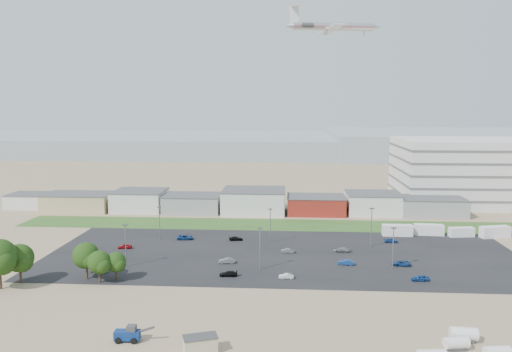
# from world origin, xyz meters

# --- Properties ---
(ground) EXTENTS (700.00, 700.00, 0.00)m
(ground) POSITION_xyz_m (0.00, 0.00, 0.00)
(ground) COLOR #8E775A
(ground) RESTS_ON ground
(parking_lot) EXTENTS (120.00, 50.00, 0.01)m
(parking_lot) POSITION_xyz_m (5.00, 20.00, 0.01)
(parking_lot) COLOR black
(parking_lot) RESTS_ON ground
(grass_strip) EXTENTS (160.00, 16.00, 0.02)m
(grass_strip) POSITION_xyz_m (0.00, 52.00, 0.01)
(grass_strip) COLOR #234D1D
(grass_strip) RESTS_ON ground
(hills_backdrop) EXTENTS (700.00, 200.00, 9.00)m
(hills_backdrop) POSITION_xyz_m (40.00, 315.00, 4.50)
(hills_backdrop) COLOR gray
(hills_backdrop) RESTS_ON ground
(building_row) EXTENTS (170.00, 20.00, 8.00)m
(building_row) POSITION_xyz_m (-17.00, 71.00, 4.00)
(building_row) COLOR silver
(building_row) RESTS_ON ground
(parking_garage) EXTENTS (80.00, 40.00, 25.00)m
(parking_garage) POSITION_xyz_m (90.00, 95.00, 12.50)
(parking_garage) COLOR silver
(parking_garage) RESTS_ON ground
(portable_shed) EXTENTS (5.86, 4.33, 2.64)m
(portable_shed) POSITION_xyz_m (-7.02, -32.69, 1.32)
(portable_shed) COLOR #BCB68E
(portable_shed) RESTS_ON ground
(telehandler) EXTENTS (6.58, 2.39, 2.71)m
(telehandler) POSITION_xyz_m (-19.40, -29.86, 1.36)
(telehandler) COLOR navy
(telehandler) RESTS_ON ground
(storage_tank_nw) EXTENTS (3.96, 2.43, 2.23)m
(storage_tank_nw) POSITION_xyz_m (32.55, -29.23, 1.11)
(storage_tank_nw) COLOR silver
(storage_tank_nw) RESTS_ON ground
(storage_tank_ne) EXTENTS (4.39, 2.47, 2.53)m
(storage_tank_ne) POSITION_xyz_m (34.66, -26.25, 1.27)
(storage_tank_ne) COLOR silver
(storage_tank_ne) RESTS_ON ground
(storage_tank_se) EXTENTS (3.93, 2.32, 2.24)m
(storage_tank_se) POSITION_xyz_m (37.66, -31.91, 1.12)
(storage_tank_se) COLOR silver
(storage_tank_se) RESTS_ON ground
(box_trailer_a) EXTENTS (8.63, 2.72, 3.23)m
(box_trailer_a) POSITION_xyz_m (38.25, 40.59, 1.62)
(box_trailer_a) COLOR silver
(box_trailer_a) RESTS_ON ground
(box_trailer_b) EXTENTS (8.52, 3.11, 3.14)m
(box_trailer_b) POSITION_xyz_m (47.72, 42.12, 1.57)
(box_trailer_b) COLOR silver
(box_trailer_b) RESTS_ON ground
(box_trailer_c) EXTENTS (7.47, 3.33, 2.70)m
(box_trailer_c) POSITION_xyz_m (56.65, 40.74, 1.35)
(box_trailer_c) COLOR silver
(box_trailer_c) RESTS_ON ground
(box_trailer_d) EXTENTS (9.07, 4.71, 3.25)m
(box_trailer_d) POSITION_xyz_m (66.06, 40.52, 1.63)
(box_trailer_d) COLOR silver
(box_trailer_d) RESTS_ON ground
(tree_left) EXTENTS (6.45, 6.45, 9.68)m
(tree_left) POSITION_xyz_m (-50.87, -4.97, 4.84)
(tree_left) COLOR #17330E
(tree_left) RESTS_ON ground
(tree_mid) EXTENTS (6.17, 6.17, 9.26)m
(tree_mid) POSITION_xyz_m (-37.73, -1.50, 4.63)
(tree_mid) COLOR #17330E
(tree_mid) RESTS_ON ground
(tree_right) EXTENTS (5.30, 5.30, 7.95)m
(tree_right) POSITION_xyz_m (-34.06, -3.56, 3.98)
(tree_right) COLOR #17330E
(tree_right) RESTS_ON ground
(tree_near) EXTENTS (4.72, 4.72, 7.08)m
(tree_near) POSITION_xyz_m (-31.09, -1.75, 3.54)
(tree_near) COLOR #17330E
(tree_near) RESTS_ON ground
(lightpole_front_l) EXTENTS (1.19, 0.50, 10.14)m
(lightpole_front_l) POSITION_xyz_m (-31.85, 7.43, 5.07)
(lightpole_front_l) COLOR slate
(lightpole_front_l) RESTS_ON ground
(lightpole_front_m) EXTENTS (1.17, 0.49, 9.92)m
(lightpole_front_m) POSITION_xyz_m (-0.17, 7.32, 4.96)
(lightpole_front_m) COLOR slate
(lightpole_front_m) RESTS_ON ground
(lightpole_front_r) EXTENTS (1.16, 0.48, 9.83)m
(lightpole_front_r) POSITION_xyz_m (30.65, 9.89, 4.91)
(lightpole_front_r) COLOR slate
(lightpole_front_r) RESTS_ON ground
(lightpole_back_l) EXTENTS (1.12, 0.47, 9.53)m
(lightpole_back_l) POSITION_xyz_m (-30.11, 31.78, 4.77)
(lightpole_back_l) COLOR slate
(lightpole_back_l) RESTS_ON ground
(lightpole_back_m) EXTENTS (1.13, 0.47, 9.60)m
(lightpole_back_m) POSITION_xyz_m (1.34, 30.70, 4.80)
(lightpole_back_m) COLOR slate
(lightpole_back_m) RESTS_ON ground
(lightpole_back_r) EXTENTS (1.25, 0.52, 10.66)m
(lightpole_back_r) POSITION_xyz_m (28.59, 28.15, 5.33)
(lightpole_back_r) COLOR slate
(lightpole_back_r) RESTS_ON ground
(airliner) EXTENTS (44.78, 34.24, 12.01)m
(airliner) POSITION_xyz_m (23.98, 107.54, 70.00)
(airliner) COLOR silver
(parked_car_0) EXTENTS (4.57, 2.55, 1.21)m
(parked_car_0) POSITION_xyz_m (33.16, 12.35, 0.60)
(parked_car_0) COLOR navy
(parked_car_0) RESTS_ON ground
(parked_car_1) EXTENTS (3.99, 1.79, 1.27)m
(parked_car_1) POSITION_xyz_m (20.20, 12.10, 0.64)
(parked_car_1) COLOR navy
(parked_car_1) RESTS_ON ground
(parked_car_2) EXTENTS (3.89, 1.74, 1.30)m
(parked_car_2) POSITION_xyz_m (34.98, 1.96, 0.65)
(parked_car_2) COLOR navy
(parked_car_2) RESTS_ON ground
(parked_car_3) EXTENTS (4.13, 1.86, 1.17)m
(parked_car_3) POSITION_xyz_m (-6.94, 2.22, 0.59)
(parked_car_3) COLOR black
(parked_car_3) RESTS_ON ground
(parked_car_4) EXTENTS (4.05, 1.70, 1.30)m
(parked_car_4) POSITION_xyz_m (-8.42, 11.41, 0.65)
(parked_car_4) COLOR #595B5E
(parked_car_4) RESTS_ON ground
(parked_car_5) EXTENTS (3.72, 1.74, 1.23)m
(parked_car_5) POSITION_xyz_m (-37.10, 22.17, 0.62)
(parked_car_5) COLOR maroon
(parked_car_5) RESTS_ON ground
(parked_car_6) EXTENTS (4.07, 2.08, 1.13)m
(parked_car_6) POSITION_xyz_m (-8.40, 32.25, 0.56)
(parked_car_6) COLOR black
(parked_car_6) RESTS_ON ground
(parked_car_7) EXTENTS (3.54, 1.43, 1.14)m
(parked_car_7) POSITION_xyz_m (6.22, 21.23, 0.57)
(parked_car_7) COLOR #595B5E
(parked_car_7) RESTS_ON ground
(parked_car_8) EXTENTS (3.66, 1.58, 1.23)m
(parked_car_8) POSITION_xyz_m (34.92, 32.92, 0.62)
(parked_car_8) COLOR navy
(parked_car_8) RESTS_ON ground
(parked_car_9) EXTENTS (4.92, 2.66, 1.31)m
(parked_car_9) POSITION_xyz_m (-22.98, 32.30, 0.65)
(parked_car_9) COLOR navy
(parked_car_9) RESTS_ON ground
(parked_car_10) EXTENTS (4.20, 1.82, 1.20)m
(parked_car_10) POSITION_xyz_m (-36.67, 2.95, 0.60)
(parked_car_10) COLOR #595B5E
(parked_car_10) RESTS_ON ground
(parked_car_12) EXTENTS (4.26, 1.87, 1.22)m
(parked_car_12) POSITION_xyz_m (20.22, 22.77, 0.61)
(parked_car_12) COLOR #A5A5AA
(parked_car_12) RESTS_ON ground
(parked_car_13) EXTENTS (3.33, 1.26, 1.08)m
(parked_car_13) POSITION_xyz_m (5.98, 1.62, 0.54)
(parked_car_13) COLOR silver
(parked_car_13) RESTS_ON ground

